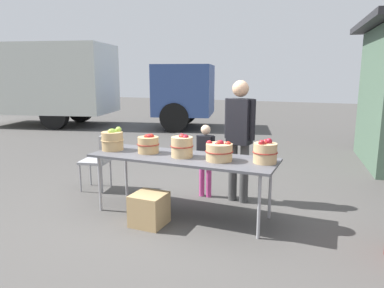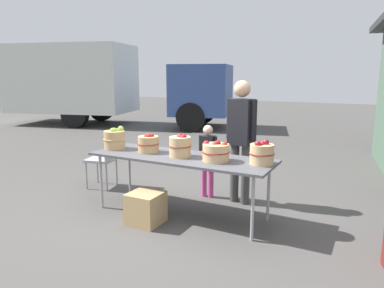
# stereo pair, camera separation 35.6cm
# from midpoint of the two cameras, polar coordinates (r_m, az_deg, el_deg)

# --- Properties ---
(ground_plane) EXTENTS (40.00, 40.00, 0.00)m
(ground_plane) POSITION_cam_midpoint_polar(r_m,az_deg,el_deg) (4.58, 0.49, -11.17)
(ground_plane) COLOR #474442
(market_table) EXTENTS (2.30, 0.76, 0.75)m
(market_table) POSITION_cam_midpoint_polar(r_m,az_deg,el_deg) (4.36, 0.50, -2.49)
(market_table) COLOR #4C4C51
(market_table) RESTS_ON ground
(apple_basket_green_0) EXTENTS (0.30, 0.30, 0.31)m
(apple_basket_green_0) POSITION_cam_midpoint_polar(r_m,az_deg,el_deg) (4.84, -10.27, 0.84)
(apple_basket_green_0) COLOR tan
(apple_basket_green_0) RESTS_ON market_table
(apple_basket_red_0) EXTENTS (0.29, 0.29, 0.25)m
(apple_basket_red_0) POSITION_cam_midpoint_polar(r_m,az_deg,el_deg) (4.57, -4.82, 0.08)
(apple_basket_red_0) COLOR tan
(apple_basket_red_0) RESTS_ON market_table
(apple_basket_red_1) EXTENTS (0.28, 0.28, 0.29)m
(apple_basket_red_1) POSITION_cam_midpoint_polar(r_m,az_deg,el_deg) (4.29, 0.46, -0.30)
(apple_basket_red_1) COLOR tan
(apple_basket_red_1) RESTS_ON market_table
(apple_basket_red_2) EXTENTS (0.33, 0.33, 0.24)m
(apple_basket_red_2) POSITION_cam_midpoint_polar(r_m,az_deg,el_deg) (4.10, 6.33, -1.25)
(apple_basket_red_2) COLOR tan
(apple_basket_red_2) RESTS_ON market_table
(apple_basket_red_3) EXTENTS (0.28, 0.28, 0.28)m
(apple_basket_red_3) POSITION_cam_midpoint_polar(r_m,az_deg,el_deg) (4.04, 13.64, -1.51)
(apple_basket_red_3) COLOR tan
(apple_basket_red_3) RESTS_ON market_table
(vendor_adult) EXTENTS (0.44, 0.26, 1.66)m
(vendor_adult) POSITION_cam_midpoint_polar(r_m,az_deg,el_deg) (4.79, 10.01, 1.85)
(vendor_adult) COLOR #3F3F3F
(vendor_adult) RESTS_ON ground
(child_customer) EXTENTS (0.28, 0.14, 1.05)m
(child_customer) POSITION_cam_midpoint_polar(r_m,az_deg,el_deg) (5.02, 4.58, -1.82)
(child_customer) COLOR #CC3F8C
(child_customer) RESTS_ON ground
(box_truck) EXTENTS (7.99, 4.10, 2.75)m
(box_truck) POSITION_cam_midpoint_polar(r_m,az_deg,el_deg) (12.87, -13.73, 9.66)
(box_truck) COLOR silver
(box_truck) RESTS_ON ground
(folding_chair) EXTENTS (0.48, 0.48, 0.86)m
(folding_chair) POSITION_cam_midpoint_polar(r_m,az_deg,el_deg) (5.60, -12.04, -1.81)
(folding_chair) COLOR #99999E
(folding_chair) RESTS_ON ground
(produce_crate) EXTENTS (0.37, 0.37, 0.37)m
(produce_crate) POSITION_cam_midpoint_polar(r_m,az_deg,el_deg) (4.26, -5.04, -10.24)
(produce_crate) COLOR tan
(produce_crate) RESTS_ON ground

